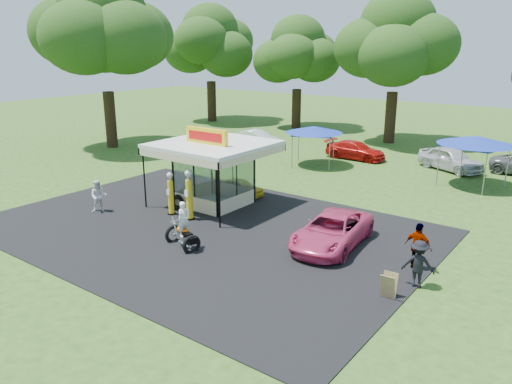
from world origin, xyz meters
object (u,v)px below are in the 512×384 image
a_frame_sign (389,286)px  pink_sedan (332,231)px  bg_car_c (451,159)px  tent_east (476,141)px  gas_pump_right (189,196)px  motorcycle (184,229)px  gas_pump_left (171,195)px  bg_car_b (355,150)px  bg_car_a (257,139)px  kiosk_car (240,187)px  tent_west (314,130)px  gas_station_kiosk (214,172)px  spectator_east_a (418,264)px  spectator_west (99,196)px  spectator_east_b (418,247)px

a_frame_sign → pink_sedan: size_ratio=0.18×
bg_car_c → tent_east: tent_east is taller
gas_pump_right → motorcycle: (2.24, -2.68, -0.38)m
gas_pump_left → bg_car_b: 17.26m
motorcycle → pink_sedan: 6.24m
motorcycle → a_frame_sign: size_ratio=2.38×
bg_car_a → bg_car_c: (15.36, 1.30, 0.11)m
motorcycle → pink_sedan: size_ratio=0.43×
a_frame_sign → kiosk_car: 13.13m
bg_car_a → gas_pump_right: bearing=-151.7°
bg_car_b → tent_west: size_ratio=1.14×
pink_sedan → gas_pump_right: bearing=-176.5°
gas_station_kiosk → spectator_east_a: bearing=-13.3°
gas_pump_left → tent_west: (0.23, 13.56, 1.46)m
gas_pump_right → bg_car_b: size_ratio=0.56×
motorcycle → bg_car_c: motorcycle is taller
gas_station_kiosk → pink_sedan: 7.92m
motorcycle → tent_east: tent_east is taller
gas_pump_right → kiosk_car: gas_pump_right is taller
pink_sedan → tent_west: (-8.17, 12.35, 1.83)m
pink_sedan → bg_car_a: pink_sedan is taller
gas_station_kiosk → kiosk_car: (-0.00, 2.21, -1.30)m
spectator_west → spectator_east_b: spectator_east_b is taller
pink_sedan → bg_car_b: 17.30m
motorcycle → gas_pump_left: bearing=158.0°
spectator_west → bg_car_c: 22.93m
gas_pump_left → tent_east: tent_east is taller
gas_pump_right → bg_car_b: gas_pump_right is taller
bg_car_a → bg_car_c: 15.41m
gas_station_kiosk → bg_car_c: bearing=63.0°
gas_pump_left → pink_sedan: 8.49m
motorcycle → spectator_east_a: size_ratio=1.22×
gas_pump_right → motorcycle: gas_pump_right is taller
pink_sedan → bg_car_c: bearing=83.7°
a_frame_sign → spectator_east_a: bearing=67.0°
pink_sedan → bg_car_a: bearing=128.9°
gas_pump_right → kiosk_car: (-0.61, 4.73, -0.73)m
spectator_east_a → tent_west: bearing=-62.0°
tent_west → pink_sedan: bearing=-56.5°
spectator_east_a → spectator_east_b: (-0.51, 1.40, 0.06)m
spectator_west → spectator_east_a: 15.92m
pink_sedan → bg_car_c: bg_car_c is taller
gas_pump_left → bg_car_c: (8.45, 17.82, -0.27)m
spectator_west → spectator_east_a: size_ratio=0.96×
gas_pump_right → gas_station_kiosk: bearing=103.6°
gas_pump_left → motorcycle: (3.51, -2.67, -0.23)m
spectator_west → motorcycle: bearing=-52.1°
gas_pump_left → bg_car_a: size_ratio=0.54×
gas_station_kiosk → spectator_west: size_ratio=3.22×
spectator_east_a → bg_car_a: (-19.50, 16.81, -0.20)m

